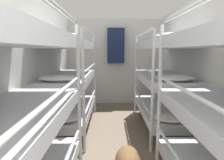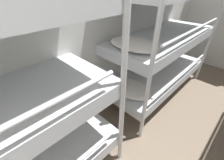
# 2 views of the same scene
# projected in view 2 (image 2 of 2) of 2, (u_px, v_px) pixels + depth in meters

# --- Properties ---
(wall_left) EXTENTS (0.06, 5.65, 2.26)m
(wall_left) POSITION_uv_depth(u_px,v_px,m) (89.00, 34.00, 1.68)
(wall_left) COLOR silver
(wall_left) RESTS_ON ground_plane
(bunk_stack_left_far) EXTENTS (0.78, 1.94, 1.77)m
(bunk_stack_left_far) POSITION_uv_depth(u_px,v_px,m) (162.00, 39.00, 2.11)
(bunk_stack_left_far) COLOR silver
(bunk_stack_left_far) RESTS_ON ground_plane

